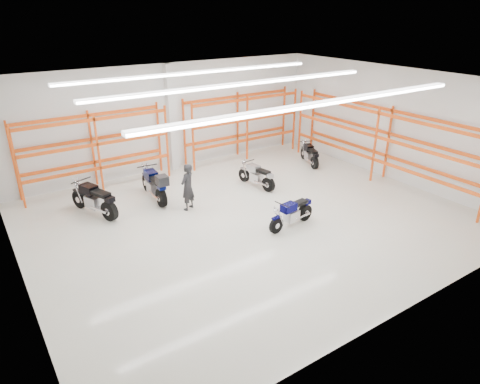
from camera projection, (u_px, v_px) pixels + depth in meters
ground at (250, 218)px, 14.53m from camera, size 14.00×14.00×0.00m
room_shell at (250, 123)px, 13.24m from camera, size 14.02×12.02×4.51m
motorcycle_main at (293, 213)px, 13.83m from camera, size 1.91×0.63×0.94m
motorcycle_back_a at (95, 200)px, 14.52m from camera, size 1.06×2.24×1.15m
motorcycle_back_b at (155, 185)px, 15.60m from camera, size 0.77×2.42×1.24m
motorcycle_back_c at (258, 176)px, 16.82m from camera, size 0.64×1.94×0.96m
motorcycle_back_d at (310, 155)px, 19.27m from camera, size 0.91×1.84×0.94m
standing_man at (188, 187)px, 14.82m from camera, size 0.73×0.64×1.68m
structural_column at (171, 118)px, 18.07m from camera, size 0.32×0.32×4.50m
pallet_racking_back_left at (94, 144)px, 16.27m from camera, size 5.67×0.87×3.00m
pallet_racking_back_right at (242, 120)px, 19.73m from camera, size 5.67×0.87×3.00m
pallet_racking_side at (382, 136)px, 17.11m from camera, size 0.87×9.07×3.00m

